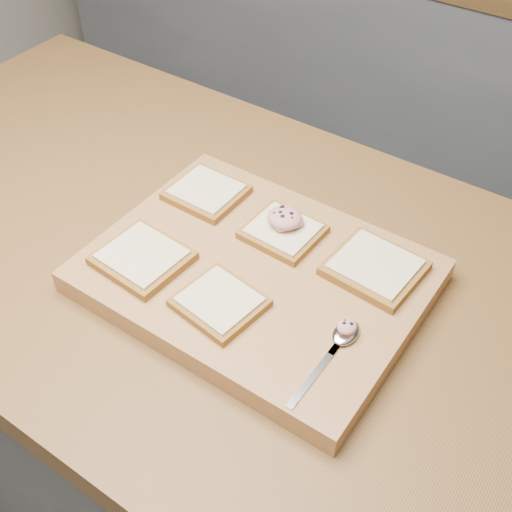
{
  "coord_description": "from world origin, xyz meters",
  "views": [
    {
      "loc": [
        0.27,
        -0.58,
        1.62
      ],
      "look_at": [
        -0.11,
        -0.03,
        0.96
      ],
      "focal_mm": 45.0,
      "sensor_mm": 36.0,
      "label": 1
    }
  ],
  "objects_px": {
    "tuna_salad_dollop": "(285,218)",
    "spoon": "(341,339)",
    "bread_far_center": "(283,231)",
    "cutting_board": "(256,276)"
  },
  "relations": [
    {
      "from": "bread_far_center",
      "to": "tuna_salad_dollop",
      "type": "relative_size",
      "value": 2.08
    },
    {
      "from": "cutting_board",
      "to": "bread_far_center",
      "type": "bearing_deg",
      "value": 93.65
    },
    {
      "from": "cutting_board",
      "to": "tuna_salad_dollop",
      "type": "distance_m",
      "value": 0.1
    },
    {
      "from": "bread_far_center",
      "to": "spoon",
      "type": "relative_size",
      "value": 0.69
    },
    {
      "from": "tuna_salad_dollop",
      "to": "cutting_board",
      "type": "bearing_deg",
      "value": -84.77
    },
    {
      "from": "tuna_salad_dollop",
      "to": "spoon",
      "type": "distance_m",
      "value": 0.23
    },
    {
      "from": "cutting_board",
      "to": "spoon",
      "type": "relative_size",
      "value": 2.93
    },
    {
      "from": "bread_far_center",
      "to": "spoon",
      "type": "xyz_separation_m",
      "value": [
        0.18,
        -0.13,
        -0.0
      ]
    },
    {
      "from": "bread_far_center",
      "to": "spoon",
      "type": "distance_m",
      "value": 0.22
    },
    {
      "from": "bread_far_center",
      "to": "tuna_salad_dollop",
      "type": "distance_m",
      "value": 0.02
    }
  ]
}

